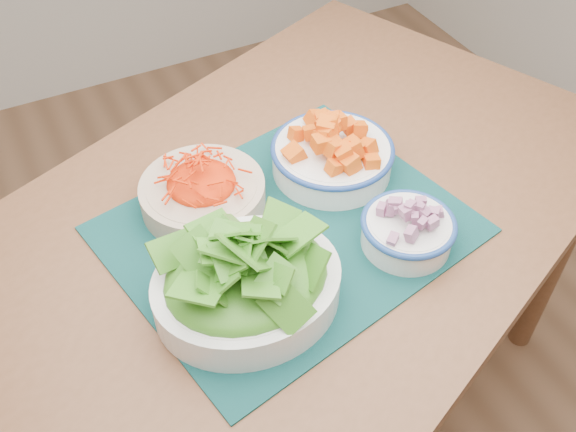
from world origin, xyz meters
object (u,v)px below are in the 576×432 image
object	(u,v)px
carrot_bowl	(202,188)
squash_bowl	(333,148)
table	(306,231)
onion_bowl	(408,227)
placemat	(288,229)
lettuce_bowl	(246,274)

from	to	relation	value
carrot_bowl	squash_bowl	xyz separation A→B (m)	(0.24, -0.02, 0.01)
table	onion_bowl	xyz separation A→B (m)	(0.09, -0.18, 0.14)
placemat	carrot_bowl	xyz separation A→B (m)	(-0.11, 0.12, 0.04)
table	squash_bowl	size ratio (longest dim) A/B	6.40
placemat	carrot_bowl	bearing A→B (deg)	119.75
placemat	squash_bowl	bearing A→B (deg)	22.93
table	placemat	bearing A→B (deg)	-161.04
carrot_bowl	squash_bowl	distance (m)	0.25
carrot_bowl	onion_bowl	bearing A→B (deg)	-41.93
lettuce_bowl	squash_bowl	bearing A→B (deg)	41.11
onion_bowl	table	bearing A→B (deg)	115.84
placemat	onion_bowl	size ratio (longest dim) A/B	3.10
table	onion_bowl	size ratio (longest dim) A/B	7.99
table	lettuce_bowl	bearing A→B (deg)	-161.23
carrot_bowl	onion_bowl	xyz separation A→B (m)	(0.26, -0.24, -0.00)
placemat	onion_bowl	distance (m)	0.20
squash_bowl	table	bearing A→B (deg)	-153.66
placemat	carrot_bowl	size ratio (longest dim) A/B	2.11
table	carrot_bowl	bearing A→B (deg)	139.70
table	placemat	size ratio (longest dim) A/B	2.57
lettuce_bowl	onion_bowl	size ratio (longest dim) A/B	1.65
placemat	onion_bowl	bearing A→B (deg)	-48.60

